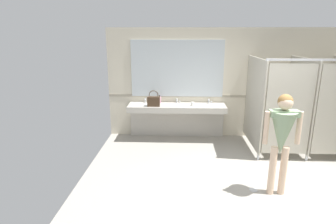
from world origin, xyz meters
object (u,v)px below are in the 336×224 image
at_px(person_standing, 282,133).
at_px(paper_cup, 192,104).
at_px(soap_dispenser, 160,100).
at_px(handbag, 154,101).

distance_m(person_standing, paper_cup, 2.70).
bearing_deg(soap_dispenser, paper_cup, -16.52).
height_order(person_standing, handbag, person_standing).
xyz_separation_m(soap_dispenser, paper_cup, (0.81, -0.24, -0.04)).
height_order(handbag, soap_dispenser, handbag).
bearing_deg(paper_cup, person_standing, -61.27).
distance_m(person_standing, handbag, 3.19).
height_order(person_standing, soap_dispenser, person_standing).
distance_m(soap_dispenser, paper_cup, 0.84).
height_order(handbag, paper_cup, handbag).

